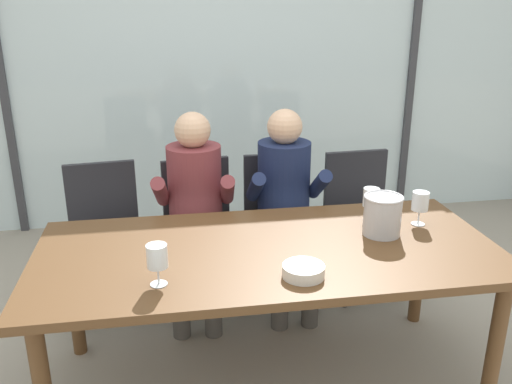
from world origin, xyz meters
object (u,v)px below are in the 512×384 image
object	(u,v)px
chair_center	(279,215)
wine_glass_center_pour	(371,199)
tasting_bowl	(303,271)
wine_glass_near_bucket	(157,258)
dining_table	(268,262)
wine_glass_by_left_taster	(420,203)
chair_near_curtain	(105,226)
person_maroon_top	(195,202)
chair_left_of_center	(200,221)
chair_right_of_center	(360,210)
person_navy_polo	(286,196)
ice_bucket_primary	(382,215)

from	to	relation	value
chair_center	wine_glass_center_pour	size ratio (longest dim) A/B	5.10
tasting_bowl	wine_glass_near_bucket	bearing A→B (deg)	177.24
dining_table	wine_glass_by_left_taster	xyz separation A→B (m)	(0.80, 0.15, 0.19)
chair_near_curtain	wine_glass_near_bucket	bearing A→B (deg)	-80.48
wine_glass_by_left_taster	wine_glass_center_pour	bearing A→B (deg)	157.45
person_maroon_top	chair_left_of_center	bearing A→B (deg)	79.43
chair_right_of_center	tasting_bowl	distance (m)	1.38
dining_table	chair_right_of_center	size ratio (longest dim) A/B	2.39
tasting_bowl	chair_center	bearing A→B (deg)	83.05
chair_left_of_center	wine_glass_center_pour	distance (m)	1.10
chair_right_of_center	person_maroon_top	world-z (taller)	person_maroon_top
wine_glass_by_left_taster	wine_glass_center_pour	xyz separation A→B (m)	(-0.22, 0.09, 0.00)
chair_near_curtain	wine_glass_by_left_taster	xyz separation A→B (m)	(1.64, -0.74, 0.33)
person_navy_polo	wine_glass_by_left_taster	world-z (taller)	person_navy_polo
chair_near_curtain	person_maroon_top	world-z (taller)	person_maroon_top
person_navy_polo	wine_glass_near_bucket	world-z (taller)	person_navy_polo
person_navy_polo	wine_glass_by_left_taster	size ratio (longest dim) A/B	6.94
person_maroon_top	chair_near_curtain	bearing A→B (deg)	171.07
chair_left_of_center	wine_glass_center_pour	bearing A→B (deg)	-44.51
person_navy_polo	wine_glass_center_pour	bearing A→B (deg)	-55.99
dining_table	chair_near_curtain	world-z (taller)	chair_near_curtain
chair_center	person_maroon_top	size ratio (longest dim) A/B	0.74
ice_bucket_primary	wine_glass_center_pour	size ratio (longest dim) A/B	1.14
ice_bucket_primary	dining_table	bearing A→B (deg)	-173.69
chair_center	ice_bucket_primary	size ratio (longest dim) A/B	4.48
chair_right_of_center	tasting_bowl	xyz separation A→B (m)	(-0.68, -1.17, 0.23)
chair_center	person_navy_polo	size ratio (longest dim) A/B	0.74
wine_glass_center_pour	ice_bucket_primary	bearing A→B (deg)	-92.82
chair_right_of_center	wine_glass_center_pour	distance (m)	0.75
chair_center	person_navy_polo	bearing A→B (deg)	-82.00
person_maroon_top	person_navy_polo	size ratio (longest dim) A/B	1.00
chair_left_of_center	person_maroon_top	bearing A→B (deg)	-112.87
wine_glass_by_left_taster	chair_near_curtain	bearing A→B (deg)	155.72
person_maroon_top	wine_glass_near_bucket	xyz separation A→B (m)	(-0.20, -1.02, 0.15)
chair_right_of_center	wine_glass_by_left_taster	world-z (taller)	wine_glass_by_left_taster
chair_right_of_center	wine_glass_by_left_taster	xyz separation A→B (m)	(0.03, -0.74, 0.33)
dining_table	chair_near_curtain	bearing A→B (deg)	133.37
wine_glass_by_left_taster	chair_left_of_center	bearing A→B (deg)	145.70
chair_near_curtain	wine_glass_by_left_taster	bearing A→B (deg)	-31.27
chair_center	wine_glass_center_pour	xyz separation A→B (m)	(0.34, -0.65, 0.33)
chair_center	chair_right_of_center	bearing A→B (deg)	1.22
ice_bucket_primary	wine_glass_near_bucket	size ratio (longest dim) A/B	1.14
wine_glass_center_pour	chair_near_curtain	bearing A→B (deg)	155.45
chair_center	wine_glass_near_bucket	distance (m)	1.41
chair_right_of_center	ice_bucket_primary	xyz separation A→B (m)	(-0.20, -0.82, 0.31)
chair_right_of_center	wine_glass_by_left_taster	bearing A→B (deg)	-91.04
person_navy_polo	tasting_bowl	xyz separation A→B (m)	(-0.16, -1.05, 0.06)
chair_center	chair_right_of_center	xyz separation A→B (m)	(0.54, -0.01, 0.00)
ice_bucket_primary	wine_glass_by_left_taster	world-z (taller)	ice_bucket_primary
person_navy_polo	wine_glass_near_bucket	distance (m)	1.27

